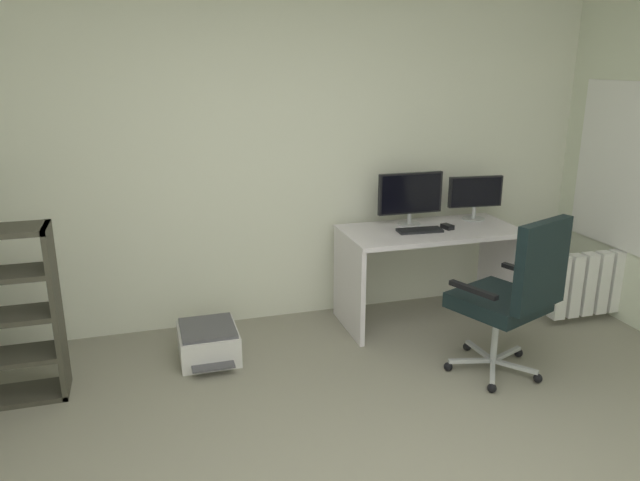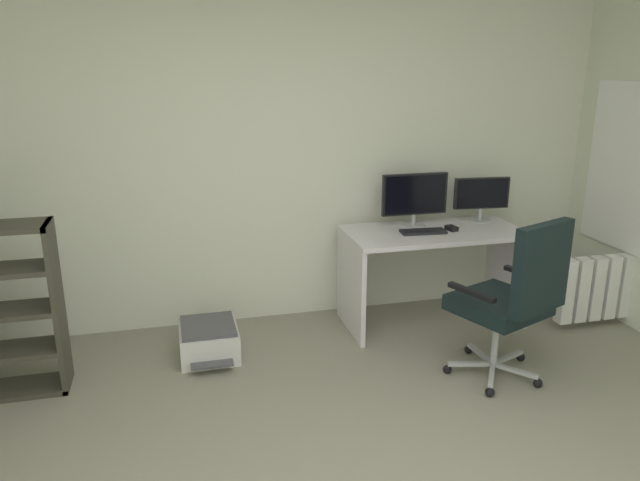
% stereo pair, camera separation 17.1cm
% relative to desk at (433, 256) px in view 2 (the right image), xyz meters
% --- Properties ---
extents(wall_back, '(5.35, 0.10, 2.78)m').
position_rel_desk_xyz_m(wall_back, '(-1.19, 0.46, 0.85)').
color(wall_back, silver).
rests_on(wall_back, ground).
extents(desk, '(1.35, 0.66, 0.76)m').
position_rel_desk_xyz_m(desk, '(0.00, 0.00, 0.00)').
color(desk, silver).
rests_on(desk, ground).
extents(monitor_main, '(0.53, 0.18, 0.41)m').
position_rel_desk_xyz_m(monitor_main, '(-0.11, 0.15, 0.45)').
color(monitor_main, '#B2B5B7').
rests_on(monitor_main, desk).
extents(monitor_secondary, '(0.45, 0.18, 0.36)m').
position_rel_desk_xyz_m(monitor_secondary, '(0.46, 0.15, 0.42)').
color(monitor_secondary, '#B2B5B7').
rests_on(monitor_secondary, desk).
extents(keyboard, '(0.35, 0.16, 0.02)m').
position_rel_desk_xyz_m(keyboard, '(-0.11, -0.05, 0.22)').
color(keyboard, black).
rests_on(keyboard, desk).
extents(computer_mouse, '(0.08, 0.11, 0.03)m').
position_rel_desk_xyz_m(computer_mouse, '(0.13, -0.04, 0.23)').
color(computer_mouse, black).
rests_on(computer_mouse, desk).
extents(office_chair, '(0.68, 0.71, 1.10)m').
position_rel_desk_xyz_m(office_chair, '(0.10, -0.98, 0.05)').
color(office_chair, '#B7BABC').
rests_on(office_chair, ground).
extents(printer, '(0.40, 0.53, 0.24)m').
position_rel_desk_xyz_m(printer, '(-1.75, -0.16, -0.43)').
color(printer, silver).
rests_on(printer, ground).
extents(radiator, '(1.01, 0.10, 0.51)m').
position_rel_desk_xyz_m(radiator, '(1.38, -0.39, -0.23)').
color(radiator, white).
rests_on(radiator, ground).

